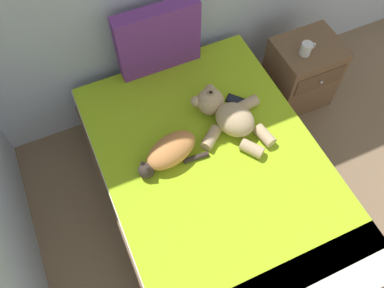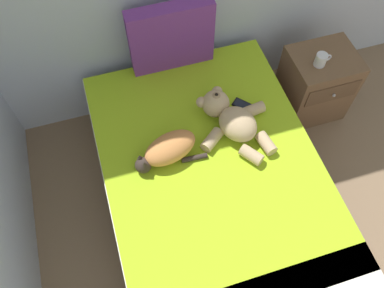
{
  "view_description": "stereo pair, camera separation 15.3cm",
  "coord_description": "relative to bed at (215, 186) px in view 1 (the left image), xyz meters",
  "views": [
    {
      "loc": [
        0.64,
        2.41,
        2.65
      ],
      "look_at": [
        1.14,
        3.55,
        0.58
      ],
      "focal_mm": 36.71,
      "sensor_mm": 36.0,
      "label": 1
    },
    {
      "loc": [
        0.78,
        2.36,
        2.65
      ],
      "look_at": [
        1.14,
        3.55,
        0.58
      ],
      "focal_mm": 36.71,
      "sensor_mm": 36.0,
      "label": 2
    }
  ],
  "objects": [
    {
      "name": "patterned_cushion",
      "position": [
        -0.01,
        0.9,
        0.52
      ],
      "size": [
        0.57,
        0.11,
        0.49
      ],
      "color": "#72338C",
      "rests_on": "bed"
    },
    {
      "name": "bed",
      "position": [
        0.0,
        0.0,
        0.0
      ],
      "size": [
        1.35,
        1.96,
        0.54
      ],
      "color": "brown",
      "rests_on": "ground_plane"
    },
    {
      "name": "teddy_bear",
      "position": [
        0.2,
        0.27,
        0.35
      ],
      "size": [
        0.49,
        0.59,
        0.19
      ],
      "color": "tan",
      "rests_on": "bed"
    },
    {
      "name": "nightstand",
      "position": [
        1.04,
        0.59,
        0.03
      ],
      "size": [
        0.48,
        0.43,
        0.58
      ],
      "color": "brown",
      "rests_on": "ground_plane"
    },
    {
      "name": "cell_phone",
      "position": [
        0.34,
        0.39,
        0.28
      ],
      "size": [
        0.15,
        0.16,
        0.01
      ],
      "color": "black",
      "rests_on": "bed"
    },
    {
      "name": "cat",
      "position": [
        -0.24,
        0.17,
        0.34
      ],
      "size": [
        0.44,
        0.28,
        0.15
      ],
      "color": "#D18447",
      "rests_on": "bed"
    },
    {
      "name": "mug",
      "position": [
        0.96,
        0.54,
        0.37
      ],
      "size": [
        0.12,
        0.08,
        0.09
      ],
      "color": "silver",
      "rests_on": "nightstand"
    }
  ]
}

